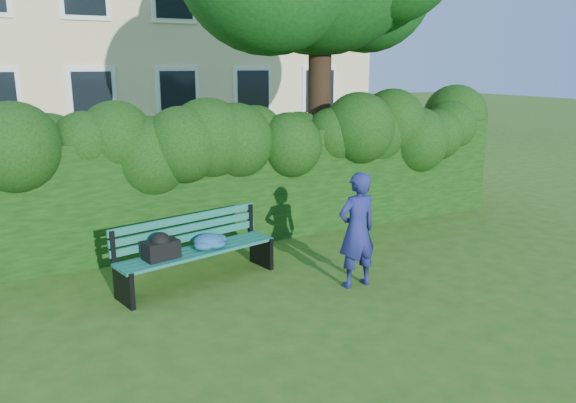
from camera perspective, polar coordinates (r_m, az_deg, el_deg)
ground at (r=7.84m, az=2.03°, el=-7.69°), size 80.00×80.00×0.00m
hedge at (r=9.49m, az=-4.44°, el=1.76°), size 10.00×1.00×1.80m
park_bench at (r=7.58m, az=-9.70°, el=-4.62°), size 2.27×1.02×0.89m
man_reading at (r=7.36m, az=7.02°, el=-2.91°), size 0.57×0.39×1.54m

